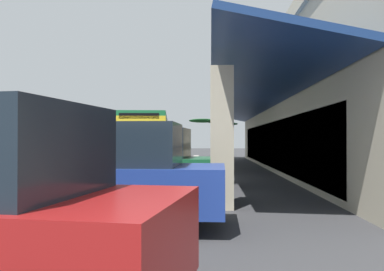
% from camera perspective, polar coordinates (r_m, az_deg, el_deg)
% --- Properties ---
extents(ground, '(120.00, 120.00, 0.00)m').
position_cam_1_polar(ground, '(21.39, 6.79, -5.07)').
color(ground, '#38383A').
extents(curb_strip, '(36.91, 0.50, 0.12)m').
position_cam_1_polar(curb_strip, '(22.74, -0.97, -4.65)').
color(curb_strip, '#9E998E').
rests_on(curb_strip, ground).
extents(plaza_building, '(31.06, 13.51, 6.81)m').
position_cam_1_polar(plaza_building, '(24.14, 22.50, 3.58)').
color(plaza_building, '#B2A88E').
rests_on(plaza_building, ground).
extents(transit_bus, '(11.40, 3.61, 3.34)m').
position_cam_1_polar(transit_bus, '(25.37, -6.42, -0.18)').
color(transit_bus, '#196638').
rests_on(transit_bus, ground).
extents(parked_suv_blue, '(2.79, 4.85, 1.97)m').
position_cam_1_polar(parked_suv_blue, '(7.94, -13.33, -5.21)').
color(parked_suv_blue, navy).
rests_on(parked_suv_blue, ground).
extents(parked_suv_green, '(2.92, 4.92, 1.97)m').
position_cam_1_polar(parked_suv_green, '(11.41, -8.51, -3.83)').
color(parked_suv_green, '#195933').
rests_on(parked_suv_green, ground).
extents(parked_sedan_tan, '(4.51, 2.22, 1.47)m').
position_cam_1_polar(parked_sedan_tan, '(36.77, -17.87, -2.01)').
color(parked_sedan_tan, '#9E845B').
rests_on(parked_sedan_tan, ground).
extents(pedestrian, '(0.35, 0.70, 1.74)m').
position_cam_1_polar(pedestrian, '(18.11, -12.91, -2.73)').
color(pedestrian, '#726651').
rests_on(pedestrian, ground).
extents(potted_palm, '(1.96, 1.71, 2.42)m').
position_cam_1_polar(potted_palm, '(14.23, 3.32, -4.52)').
color(potted_palm, gray).
rests_on(potted_palm, ground).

